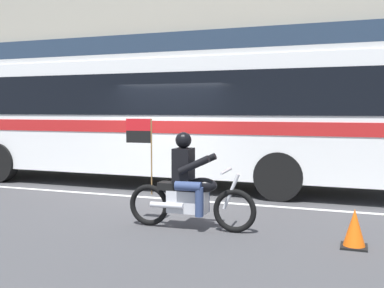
{
  "coord_description": "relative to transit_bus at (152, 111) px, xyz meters",
  "views": [
    {
      "loc": [
        4.05,
        -9.64,
        1.93
      ],
      "look_at": [
        0.88,
        -0.93,
        1.23
      ],
      "focal_mm": 43.1,
      "sensor_mm": 36.0,
      "label": 1
    }
  ],
  "objects": [
    {
      "name": "sidewalk_curb",
      "position": [
        1.0,
        3.91,
        -1.81
      ],
      "size": [
        28.0,
        3.8,
        0.15
      ],
      "primitive_type": "cube",
      "color": "#B7B2A8",
      "rests_on": "ground_plane"
    },
    {
      "name": "ground_plane",
      "position": [
        1.0,
        -1.19,
        -1.88
      ],
      "size": [
        60.0,
        60.0,
        0.0
      ],
      "primitive_type": "plane",
      "color": "#3D3D3F"
    },
    {
      "name": "lane_center_stripe",
      "position": [
        1.0,
        -1.79,
        -1.88
      ],
      "size": [
        26.6,
        0.14,
        0.01
      ],
      "primitive_type": "cube",
      "color": "silver",
      "rests_on": "ground_plane"
    },
    {
      "name": "transit_bus",
      "position": [
        0.0,
        0.0,
        0.0
      ],
      "size": [
        12.67,
        2.7,
        3.22
      ],
      "color": "white",
      "rests_on": "ground_plane"
    },
    {
      "name": "motorcycle_with_rider",
      "position": [
        2.5,
        -3.97,
        -1.22
      ],
      "size": [
        2.2,
        0.64,
        1.78
      ],
      "color": "black",
      "rests_on": "ground_plane"
    },
    {
      "name": "traffic_cone",
      "position": [
        5.02,
        -4.14,
        -1.63
      ],
      "size": [
        0.36,
        0.36,
        0.55
      ],
      "color": "#EA590F",
      "rests_on": "ground_plane"
    }
  ]
}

